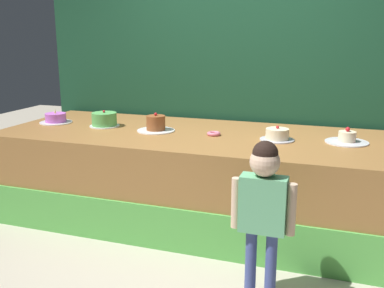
{
  "coord_description": "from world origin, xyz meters",
  "views": [
    {
      "loc": [
        1.06,
        -3.0,
        1.68
      ],
      "look_at": [
        -0.12,
        0.41,
        0.79
      ],
      "focal_mm": 41.45,
      "sensor_mm": 36.0,
      "label": 1
    }
  ],
  "objects_px": {
    "cake_left": "(104,120)",
    "cake_far_right": "(347,139)",
    "cake_right": "(277,135)",
    "cake_far_left": "(56,119)",
    "donut": "(214,134)",
    "cake_center": "(156,125)",
    "child_figure": "(263,199)"
  },
  "relations": [
    {
      "from": "cake_left",
      "to": "cake_far_right",
      "type": "distance_m",
      "value": 2.22
    },
    {
      "from": "cake_right",
      "to": "cake_far_right",
      "type": "distance_m",
      "value": 0.56
    },
    {
      "from": "cake_far_left",
      "to": "cake_left",
      "type": "bearing_deg",
      "value": 0.09
    },
    {
      "from": "cake_far_left",
      "to": "cake_right",
      "type": "distance_m",
      "value": 2.22
    },
    {
      "from": "cake_far_left",
      "to": "donut",
      "type": "bearing_deg",
      "value": -1.1
    },
    {
      "from": "donut",
      "to": "cake_far_left",
      "type": "bearing_deg",
      "value": 178.9
    },
    {
      "from": "donut",
      "to": "cake_center",
      "type": "xyz_separation_m",
      "value": [
        -0.55,
        0.0,
        0.04
      ]
    },
    {
      "from": "cake_right",
      "to": "cake_center",
      "type": "bearing_deg",
      "value": 179.73
    },
    {
      "from": "child_figure",
      "to": "cake_left",
      "type": "relative_size",
      "value": 3.69
    },
    {
      "from": "child_figure",
      "to": "cake_far_right",
      "type": "height_order",
      "value": "child_figure"
    },
    {
      "from": "cake_far_left",
      "to": "cake_left",
      "type": "xyz_separation_m",
      "value": [
        0.55,
        0.0,
        0.02
      ]
    },
    {
      "from": "donut",
      "to": "cake_center",
      "type": "distance_m",
      "value": 0.56
    },
    {
      "from": "child_figure",
      "to": "cake_right",
      "type": "distance_m",
      "value": 1.07
    },
    {
      "from": "cake_right",
      "to": "child_figure",
      "type": "bearing_deg",
      "value": -85.71
    },
    {
      "from": "donut",
      "to": "cake_left",
      "type": "bearing_deg",
      "value": 178.3
    },
    {
      "from": "cake_far_right",
      "to": "cake_left",
      "type": "bearing_deg",
      "value": -178.39
    },
    {
      "from": "cake_left",
      "to": "cake_right",
      "type": "relative_size",
      "value": 0.99
    },
    {
      "from": "cake_right",
      "to": "donut",
      "type": "bearing_deg",
      "value": 179.54
    },
    {
      "from": "cake_left",
      "to": "cake_center",
      "type": "xyz_separation_m",
      "value": [
        0.55,
        -0.03,
        -0.01
      ]
    },
    {
      "from": "child_figure",
      "to": "cake_far_left",
      "type": "xyz_separation_m",
      "value": [
        -2.3,
        1.09,
        0.18
      ]
    },
    {
      "from": "child_figure",
      "to": "cake_center",
      "type": "distance_m",
      "value": 1.6
    },
    {
      "from": "donut",
      "to": "cake_far_right",
      "type": "distance_m",
      "value": 1.11
    },
    {
      "from": "child_figure",
      "to": "cake_far_right",
      "type": "relative_size",
      "value": 3.04
    },
    {
      "from": "donut",
      "to": "child_figure",
      "type": "bearing_deg",
      "value": -59.08
    },
    {
      "from": "cake_far_right",
      "to": "cake_center",
      "type": "bearing_deg",
      "value": -176.75
    },
    {
      "from": "cake_left",
      "to": "cake_center",
      "type": "bearing_deg",
      "value": -3.31
    },
    {
      "from": "donut",
      "to": "cake_far_left",
      "type": "relative_size",
      "value": 0.38
    },
    {
      "from": "cake_center",
      "to": "cake_far_right",
      "type": "distance_m",
      "value": 1.67
    },
    {
      "from": "child_figure",
      "to": "donut",
      "type": "bearing_deg",
      "value": 120.92
    },
    {
      "from": "donut",
      "to": "cake_far_left",
      "type": "height_order",
      "value": "cake_far_left"
    },
    {
      "from": "cake_left",
      "to": "cake_right",
      "type": "height_order",
      "value": "cake_left"
    },
    {
      "from": "child_figure",
      "to": "cake_left",
      "type": "bearing_deg",
      "value": 147.96
    }
  ]
}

